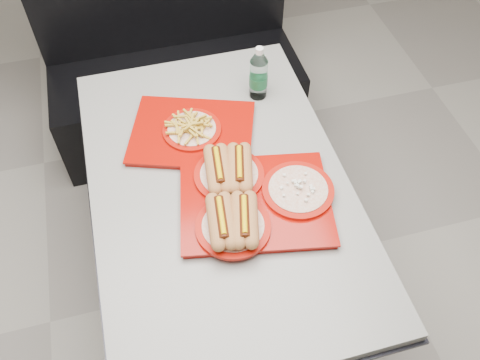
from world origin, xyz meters
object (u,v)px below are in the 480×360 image
object	(u,v)px
diner_table	(220,209)
water_bottle	(259,76)
tray_far	(192,131)
booth_bench	(173,67)
tray_near	(249,197)

from	to	relation	value
diner_table	water_bottle	distance (m)	0.55
tray_far	booth_bench	bearing A→B (deg)	86.97
diner_table	booth_bench	bearing A→B (deg)	90.00
tray_near	water_bottle	size ratio (longest dim) A/B	2.45
diner_table	tray_near	bearing A→B (deg)	-58.04
tray_far	diner_table	bearing A→B (deg)	-79.64
booth_bench	water_bottle	bearing A→B (deg)	-69.49
booth_bench	tray_far	distance (m)	0.93
water_bottle	booth_bench	bearing A→B (deg)	110.51
tray_near	booth_bench	bearing A→B (deg)	93.58
booth_bench	tray_near	bearing A→B (deg)	-86.42
booth_bench	tray_near	world-z (taller)	booth_bench
booth_bench	tray_far	xyz separation A→B (m)	(-0.04, -0.85, 0.37)
tray_near	diner_table	bearing A→B (deg)	121.96
diner_table	booth_bench	world-z (taller)	booth_bench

